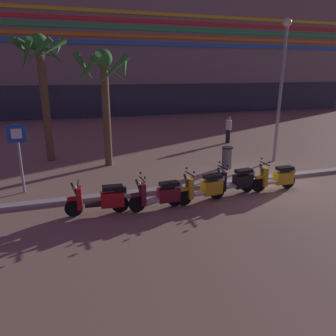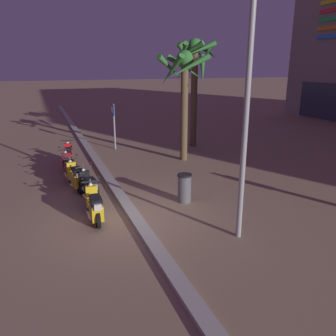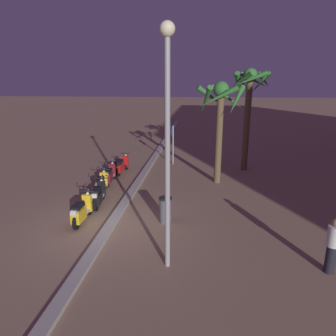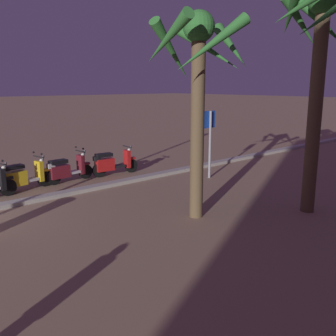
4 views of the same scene
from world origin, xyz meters
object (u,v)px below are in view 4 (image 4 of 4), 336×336
(scooter_yellow_far_back, at_px, (23,177))
(scooter_maroon_last_in_row, at_px, (66,170))
(crossing_sign, at_px, (210,136))
(scooter_red_gap_after_mid, at_px, (112,163))
(palm_tree_near_sign, at_px, (320,43))
(palm_tree_far_corner, at_px, (198,67))

(scooter_yellow_far_back, bearing_deg, scooter_maroon_last_in_row, -176.53)
(scooter_yellow_far_back, height_order, crossing_sign, crossing_sign)
(scooter_red_gap_after_mid, xyz_separation_m, crossing_sign, (-2.43, 2.63, 1.05))
(palm_tree_near_sign, bearing_deg, scooter_red_gap_after_mid, -76.78)
(scooter_yellow_far_back, distance_m, crossing_sign, 6.39)
(scooter_red_gap_after_mid, relative_size, palm_tree_near_sign, 0.33)
(scooter_maroon_last_in_row, distance_m, palm_tree_far_corner, 6.33)
(scooter_red_gap_after_mid, height_order, palm_tree_far_corner, palm_tree_far_corner)
(crossing_sign, distance_m, palm_tree_near_sign, 5.16)
(scooter_yellow_far_back, distance_m, palm_tree_far_corner, 6.63)
(palm_tree_far_corner, distance_m, palm_tree_near_sign, 3.08)
(palm_tree_near_sign, bearing_deg, scooter_maroon_last_in_row, -64.44)
(crossing_sign, bearing_deg, palm_tree_far_corner, 37.92)
(palm_tree_near_sign, bearing_deg, scooter_yellow_far_back, -54.82)
(palm_tree_far_corner, bearing_deg, palm_tree_near_sign, 146.00)
(scooter_yellow_far_back, bearing_deg, crossing_sign, 154.82)
(scooter_yellow_far_back, xyz_separation_m, crossing_sign, (-5.71, 2.68, 1.04))
(scooter_maroon_last_in_row, height_order, scooter_yellow_far_back, same)
(scooter_yellow_far_back, height_order, palm_tree_near_sign, palm_tree_near_sign)
(palm_tree_near_sign, bearing_deg, crossing_sign, -100.71)
(scooter_yellow_far_back, xyz_separation_m, palm_tree_near_sign, (-4.90, 6.95, 3.83))
(scooter_maroon_last_in_row, bearing_deg, palm_tree_near_sign, 115.56)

